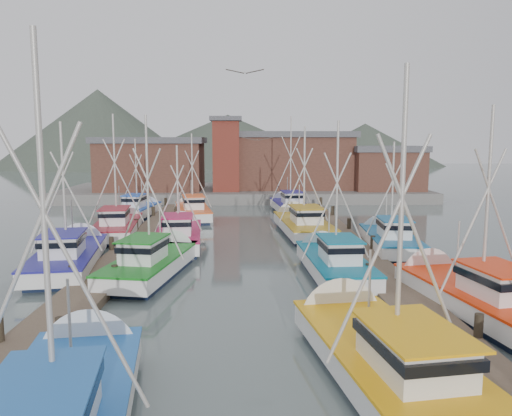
{
  "coord_description": "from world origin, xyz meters",
  "views": [
    {
      "loc": [
        0.12,
        -24.95,
        6.96
      ],
      "look_at": [
        0.86,
        7.51,
        2.6
      ],
      "focal_mm": 35.0,
      "sensor_mm": 36.0,
      "label": 1
    }
  ],
  "objects_px": {
    "lookout_tower": "(226,153)",
    "boat_1": "(383,357)",
    "boat_0": "(64,411)",
    "boat_12": "(192,211)",
    "boat_4": "(155,262)",
    "boat_8": "(179,235)"
  },
  "relations": [
    {
      "from": "boat_1",
      "to": "boat_8",
      "type": "relative_size",
      "value": 1.13
    },
    {
      "from": "boat_0",
      "to": "boat_1",
      "type": "relative_size",
      "value": 0.95
    },
    {
      "from": "boat_0",
      "to": "boat_4",
      "type": "bearing_deg",
      "value": 84.2
    },
    {
      "from": "boat_8",
      "to": "lookout_tower",
      "type": "bearing_deg",
      "value": 80.02
    },
    {
      "from": "boat_4",
      "to": "boat_8",
      "type": "height_order",
      "value": "boat_4"
    },
    {
      "from": "boat_12",
      "to": "boat_1",
      "type": "bearing_deg",
      "value": -84.31
    },
    {
      "from": "boat_0",
      "to": "boat_4",
      "type": "relative_size",
      "value": 1.1
    },
    {
      "from": "boat_0",
      "to": "boat_12",
      "type": "height_order",
      "value": "boat_0"
    },
    {
      "from": "boat_1",
      "to": "boat_12",
      "type": "height_order",
      "value": "boat_1"
    },
    {
      "from": "boat_8",
      "to": "boat_12",
      "type": "xyz_separation_m",
      "value": [
        -0.33,
        11.74,
        0.0
      ]
    },
    {
      "from": "boat_1",
      "to": "boat_0",
      "type": "bearing_deg",
      "value": -170.35
    },
    {
      "from": "lookout_tower",
      "to": "boat_0",
      "type": "height_order",
      "value": "lookout_tower"
    },
    {
      "from": "lookout_tower",
      "to": "boat_4",
      "type": "height_order",
      "value": "lookout_tower"
    },
    {
      "from": "boat_1",
      "to": "boat_4",
      "type": "height_order",
      "value": "boat_1"
    },
    {
      "from": "boat_0",
      "to": "boat_1",
      "type": "height_order",
      "value": "boat_0"
    },
    {
      "from": "boat_0",
      "to": "boat_12",
      "type": "distance_m",
      "value": 33.82
    },
    {
      "from": "lookout_tower",
      "to": "boat_1",
      "type": "xyz_separation_m",
      "value": [
        6.15,
        -44.17,
        -4.87
      ]
    },
    {
      "from": "boat_12",
      "to": "lookout_tower",
      "type": "bearing_deg",
      "value": 68.53
    },
    {
      "from": "boat_4",
      "to": "boat_8",
      "type": "xyz_separation_m",
      "value": [
        0.31,
        7.48,
        -0.01
      ]
    },
    {
      "from": "lookout_tower",
      "to": "boat_8",
      "type": "bearing_deg",
      "value": -95.3
    },
    {
      "from": "lookout_tower",
      "to": "boat_12",
      "type": "bearing_deg",
      "value": -101.38
    },
    {
      "from": "boat_4",
      "to": "boat_8",
      "type": "bearing_deg",
      "value": 97.49
    }
  ]
}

